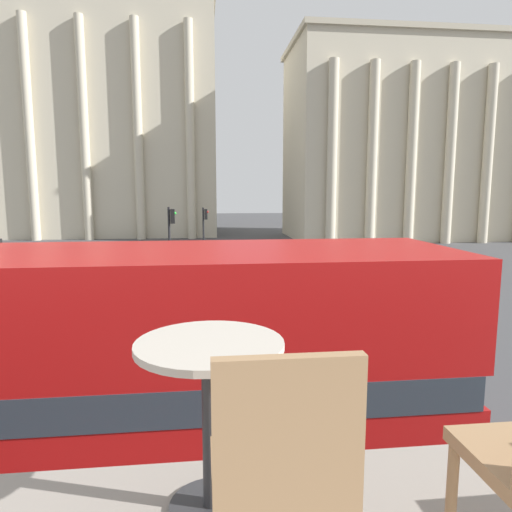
% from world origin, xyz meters
% --- Properties ---
extents(double_decker_bus, '(10.85, 2.75, 4.04)m').
position_xyz_m(double_decker_bus, '(-1.27, 4.07, 2.27)').
color(double_decker_bus, black).
rests_on(double_decker_bus, ground_plane).
extents(cafe_dining_table, '(0.60, 0.60, 0.73)m').
position_xyz_m(cafe_dining_table, '(0.69, -0.35, 4.05)').
color(cafe_dining_table, '#2D2D30').
rests_on(cafe_dining_table, cafe_floor_slab).
extents(cafe_chair_0, '(0.40, 0.40, 0.91)m').
position_xyz_m(cafe_chair_0, '(0.89, -0.91, 4.03)').
color(cafe_chair_0, '#A87F56').
rests_on(cafe_chair_0, cafe_floor_slab).
extents(plaza_building_left, '(26.30, 14.66, 25.75)m').
position_xyz_m(plaza_building_left, '(-10.81, 52.46, 12.87)').
color(plaza_building_left, beige).
rests_on(plaza_building_left, ground_plane).
extents(plaza_building_right, '(23.71, 12.91, 19.59)m').
position_xyz_m(plaza_building_right, '(21.35, 44.39, 9.79)').
color(plaza_building_right, beige).
rests_on(plaza_building_right, ground_plane).
extents(traffic_light_mid, '(0.42, 0.24, 4.09)m').
position_xyz_m(traffic_light_mid, '(-0.92, 20.23, 2.66)').
color(traffic_light_mid, black).
rests_on(traffic_light_mid, ground_plane).
extents(traffic_light_far, '(0.42, 0.24, 3.77)m').
position_xyz_m(traffic_light_far, '(0.72, 28.79, 2.46)').
color(traffic_light_far, black).
rests_on(traffic_light_far, ground_plane).
extents(car_black, '(4.20, 1.93, 1.35)m').
position_xyz_m(car_black, '(5.40, 28.84, 0.70)').
color(car_black, black).
rests_on(car_black, ground_plane).
extents(pedestrian_grey, '(0.32, 0.32, 1.68)m').
position_xyz_m(pedestrian_grey, '(0.52, 22.49, 0.96)').
color(pedestrian_grey, '#282B33').
rests_on(pedestrian_grey, ground_plane).
extents(pedestrian_yellow, '(0.32, 0.32, 1.67)m').
position_xyz_m(pedestrian_yellow, '(-4.47, 22.72, 0.96)').
color(pedestrian_yellow, '#282B33').
rests_on(pedestrian_yellow, ground_plane).
extents(pedestrian_red, '(0.32, 0.32, 1.80)m').
position_xyz_m(pedestrian_red, '(-2.73, 24.86, 1.04)').
color(pedestrian_red, '#282B33').
rests_on(pedestrian_red, ground_plane).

